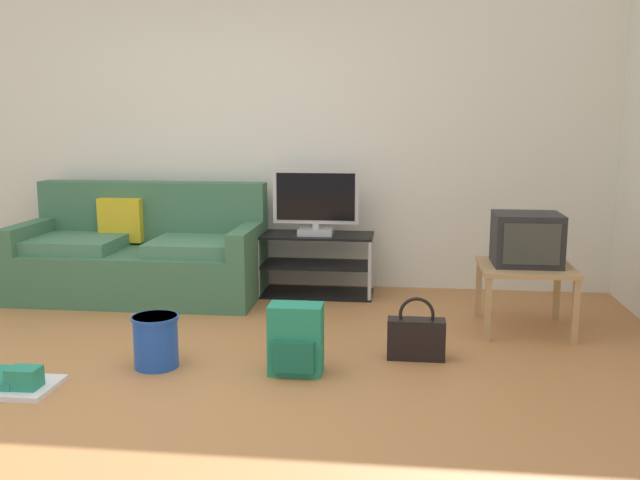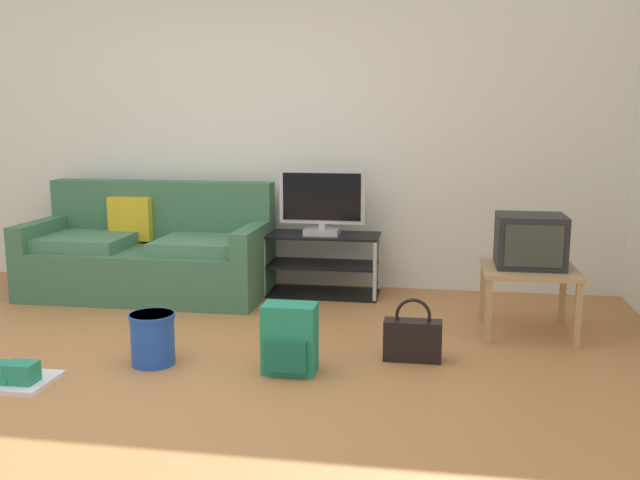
{
  "view_description": "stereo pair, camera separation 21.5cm",
  "coord_description": "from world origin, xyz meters",
  "px_view_note": "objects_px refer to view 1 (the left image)",
  "views": [
    {
      "loc": [
        1.3,
        -3.38,
        1.43
      ],
      "look_at": [
        0.77,
        1.05,
        0.63
      ],
      "focal_mm": 39.09,
      "sensor_mm": 36.0,
      "label": 1
    },
    {
      "loc": [
        1.51,
        -3.35,
        1.43
      ],
      "look_at": [
        0.77,
        1.05,
        0.63
      ],
      "focal_mm": 39.09,
      "sensor_mm": 36.0,
      "label": 2
    }
  ],
  "objects_px": {
    "flat_tv": "(316,203)",
    "floor_tray": "(15,382)",
    "cleaning_bucket": "(156,340)",
    "tv_stand": "(316,264)",
    "backpack": "(296,340)",
    "couch": "(142,256)",
    "side_table": "(525,274)",
    "crt_tv": "(527,239)",
    "handbag": "(416,337)"
  },
  "relations": [
    {
      "from": "couch",
      "to": "crt_tv",
      "type": "distance_m",
      "value": 2.97
    },
    {
      "from": "flat_tv",
      "to": "floor_tray",
      "type": "xyz_separation_m",
      "value": [
        -1.34,
        -2.16,
        -0.71
      ]
    },
    {
      "from": "flat_tv",
      "to": "floor_tray",
      "type": "bearing_deg",
      "value": -121.8
    },
    {
      "from": "tv_stand",
      "to": "handbag",
      "type": "distance_m",
      "value": 1.65
    },
    {
      "from": "cleaning_bucket",
      "to": "couch",
      "type": "bearing_deg",
      "value": 113.29
    },
    {
      "from": "flat_tv",
      "to": "crt_tv",
      "type": "bearing_deg",
      "value": -26.14
    },
    {
      "from": "handbag",
      "to": "floor_tray",
      "type": "relative_size",
      "value": 0.91
    },
    {
      "from": "flat_tv",
      "to": "backpack",
      "type": "bearing_deg",
      "value": -86.61
    },
    {
      "from": "couch",
      "to": "side_table",
      "type": "relative_size",
      "value": 3.16
    },
    {
      "from": "crt_tv",
      "to": "side_table",
      "type": "bearing_deg",
      "value": -90.0
    },
    {
      "from": "couch",
      "to": "cleaning_bucket",
      "type": "relative_size",
      "value": 6.28
    },
    {
      "from": "tv_stand",
      "to": "side_table",
      "type": "relative_size",
      "value": 1.51
    },
    {
      "from": "flat_tv",
      "to": "cleaning_bucket",
      "type": "height_order",
      "value": "flat_tv"
    },
    {
      "from": "flat_tv",
      "to": "backpack",
      "type": "xyz_separation_m",
      "value": [
        0.1,
        -1.74,
        -0.56
      ]
    },
    {
      "from": "couch",
      "to": "backpack",
      "type": "xyz_separation_m",
      "value": [
        1.49,
        -1.57,
        -0.13
      ]
    },
    {
      "from": "floor_tray",
      "to": "tv_stand",
      "type": "bearing_deg",
      "value": 58.47
    },
    {
      "from": "couch",
      "to": "handbag",
      "type": "bearing_deg",
      "value": -30.07
    },
    {
      "from": "crt_tv",
      "to": "cleaning_bucket",
      "type": "relative_size",
      "value": 1.44
    },
    {
      "from": "tv_stand",
      "to": "flat_tv",
      "type": "xyz_separation_m",
      "value": [
        0.0,
        -0.02,
        0.51
      ]
    },
    {
      "from": "side_table",
      "to": "floor_tray",
      "type": "xyz_separation_m",
      "value": [
        -2.85,
        -1.4,
        -0.35
      ]
    },
    {
      "from": "cleaning_bucket",
      "to": "backpack",
      "type": "bearing_deg",
      "value": -0.12
    },
    {
      "from": "flat_tv",
      "to": "backpack",
      "type": "relative_size",
      "value": 1.72
    },
    {
      "from": "tv_stand",
      "to": "cleaning_bucket",
      "type": "relative_size",
      "value": 3.01
    },
    {
      "from": "couch",
      "to": "handbag",
      "type": "relative_size",
      "value": 5.04
    },
    {
      "from": "couch",
      "to": "crt_tv",
      "type": "xyz_separation_m",
      "value": [
        2.9,
        -0.57,
        0.3
      ]
    },
    {
      "from": "side_table",
      "to": "backpack",
      "type": "bearing_deg",
      "value": -145.06
    },
    {
      "from": "flat_tv",
      "to": "crt_tv",
      "type": "xyz_separation_m",
      "value": [
        1.51,
        -0.74,
        -0.13
      ]
    },
    {
      "from": "flat_tv",
      "to": "cleaning_bucket",
      "type": "bearing_deg",
      "value": -112.28
    },
    {
      "from": "flat_tv",
      "to": "crt_tv",
      "type": "height_order",
      "value": "flat_tv"
    },
    {
      "from": "couch",
      "to": "cleaning_bucket",
      "type": "height_order",
      "value": "couch"
    },
    {
      "from": "couch",
      "to": "tv_stand",
      "type": "relative_size",
      "value": 2.09
    },
    {
      "from": "side_table",
      "to": "cleaning_bucket",
      "type": "bearing_deg",
      "value": -156.18
    },
    {
      "from": "flat_tv",
      "to": "backpack",
      "type": "height_order",
      "value": "flat_tv"
    },
    {
      "from": "couch",
      "to": "side_table",
      "type": "xyz_separation_m",
      "value": [
        2.9,
        -0.59,
        0.07
      ]
    },
    {
      "from": "flat_tv",
      "to": "cleaning_bucket",
      "type": "xyz_separation_m",
      "value": [
        -0.71,
        -1.74,
        -0.59
      ]
    },
    {
      "from": "couch",
      "to": "tv_stand",
      "type": "height_order",
      "value": "couch"
    },
    {
      "from": "side_table",
      "to": "floor_tray",
      "type": "bearing_deg",
      "value": -153.79
    },
    {
      "from": "tv_stand",
      "to": "flat_tv",
      "type": "height_order",
      "value": "flat_tv"
    },
    {
      "from": "couch",
      "to": "flat_tv",
      "type": "relative_size",
      "value": 2.79
    },
    {
      "from": "handbag",
      "to": "cleaning_bucket",
      "type": "distance_m",
      "value": 1.52
    },
    {
      "from": "crt_tv",
      "to": "handbag",
      "type": "relative_size",
      "value": 1.15
    },
    {
      "from": "tv_stand",
      "to": "side_table",
      "type": "bearing_deg",
      "value": -27.3
    },
    {
      "from": "tv_stand",
      "to": "side_table",
      "type": "xyz_separation_m",
      "value": [
        1.51,
        -0.78,
        0.14
      ]
    },
    {
      "from": "flat_tv",
      "to": "backpack",
      "type": "distance_m",
      "value": 1.83
    },
    {
      "from": "backpack",
      "to": "couch",
      "type": "bearing_deg",
      "value": 112.48
    },
    {
      "from": "side_table",
      "to": "handbag",
      "type": "height_order",
      "value": "side_table"
    },
    {
      "from": "side_table",
      "to": "crt_tv",
      "type": "xyz_separation_m",
      "value": [
        0.0,
        0.02,
        0.23
      ]
    },
    {
      "from": "couch",
      "to": "floor_tray",
      "type": "distance_m",
      "value": 2.01
    },
    {
      "from": "couch",
      "to": "floor_tray",
      "type": "xyz_separation_m",
      "value": [
        0.05,
        -1.99,
        -0.28
      ]
    },
    {
      "from": "crt_tv",
      "to": "cleaning_bucket",
      "type": "bearing_deg",
      "value": -155.83
    }
  ]
}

